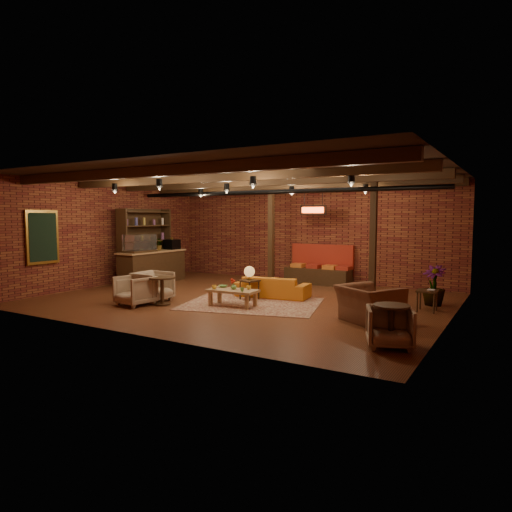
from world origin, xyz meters
The scene contains 29 objects.
floor centered at (0.00, 0.00, 0.00)m, with size 10.00×10.00×0.00m, color #3F1E0F.
ceiling centered at (0.00, 0.00, 3.20)m, with size 10.00×8.00×0.02m, color black.
wall_back centered at (0.00, 4.00, 1.60)m, with size 10.00×0.02×3.20m, color maroon.
wall_front centered at (0.00, -4.00, 1.60)m, with size 10.00×0.02×3.20m, color maroon.
wall_left centered at (-5.00, 0.00, 1.60)m, with size 0.02×8.00×3.20m, color maroon.
wall_right centered at (5.00, 0.00, 1.60)m, with size 0.02×8.00×3.20m, color maroon.
ceiling_beams centered at (0.00, 0.00, 3.08)m, with size 9.80×6.40×0.22m, color #311E10, non-canonical shape.
ceiling_pipe centered at (0.00, 1.60, 2.85)m, with size 0.12×0.12×9.60m, color black.
post_left centered at (-0.60, 2.60, 1.60)m, with size 0.16×0.16×3.20m, color #311E10.
post_right centered at (2.80, 2.00, 1.60)m, with size 0.16×0.16×3.20m, color #311E10.
service_counter centered at (-4.10, 1.00, 0.80)m, with size 0.80×2.50×1.60m, color #311E10, non-canonical shape.
plant_counter centered at (-4.00, 1.20, 1.22)m, with size 0.35×0.39×0.30m, color #337F33.
shelving_hutch centered at (-4.50, 1.10, 1.20)m, with size 0.52×2.00×2.40m, color #311E10, non-canonical shape.
chalkboard_menu centered at (-4.93, -2.30, 1.60)m, with size 0.08×0.96×1.46m, color black.
banquette centered at (0.60, 3.55, 0.50)m, with size 2.10×0.70×1.00m, color #A82A1C, non-canonical shape.
service_sign centered at (0.60, 3.10, 2.35)m, with size 0.86×0.06×0.30m, color #F84A18.
ceiling_spotlights centered at (0.00, 0.00, 2.86)m, with size 6.40×4.40×0.28m, color black, non-canonical shape.
rug centered at (0.52, -0.42, 0.01)m, with size 3.25×2.48×0.01m, color maroon.
sofa centered at (0.51, 0.67, 0.28)m, with size 1.94×0.76×0.57m, color orange.
coffee_table centered at (0.26, -0.90, 0.37)m, with size 1.23×0.67×0.66m.
side_table_lamp centered at (0.16, 0.05, 0.67)m, with size 0.50×0.50×0.88m.
round_table_left centered at (-1.32, -1.62, 0.47)m, with size 0.66×0.66×0.69m.
armchair_a centered at (-1.84, -1.40, 0.42)m, with size 0.82×0.77×0.84m, color beige.
armchair_b centered at (-1.85, -1.99, 0.40)m, with size 0.78×0.73×0.80m, color beige.
armchair_right centered at (3.58, -0.86, 0.50)m, with size 1.15×0.75×1.00m, color brown.
side_table_book centered at (4.40, 0.84, 0.46)m, with size 0.45×0.45×0.51m.
round_table_right centered at (4.40, -2.36, 0.47)m, with size 0.60×0.60×0.70m.
armchair_far centered at (4.40, -2.45, 0.37)m, with size 0.72×0.68×0.74m, color beige.
plant_tall centered at (4.40, 1.69, 1.47)m, with size 1.64×1.64×2.94m, color #4C7F4C.
Camera 1 is at (6.26, -9.92, 2.16)m, focal length 32.00 mm.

